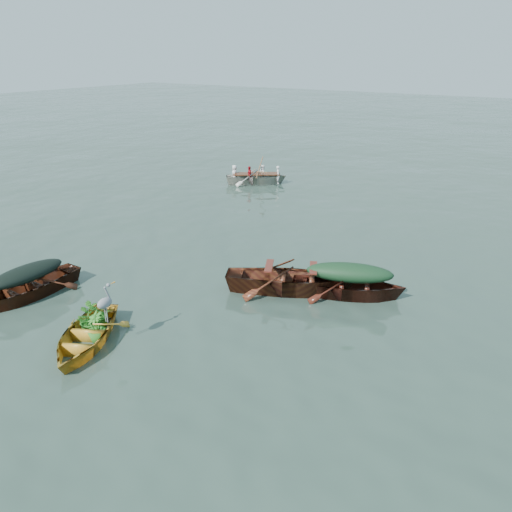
{
  "coord_description": "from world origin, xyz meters",
  "views": [
    {
      "loc": [
        7.54,
        -10.68,
        6.32
      ],
      "look_at": [
        -0.07,
        1.12,
        0.5
      ],
      "focal_mm": 35.0,
      "sensor_mm": 36.0,
      "label": 1
    }
  ],
  "objects_px": {
    "dark_covered_boat": "(30,296)",
    "green_tarp_boat": "(348,296)",
    "yellow_dinghy": "(86,345)",
    "heron": "(105,309)",
    "open_wooden_boat": "(290,292)",
    "rowed_boat": "(256,184)"
  },
  "relations": [
    {
      "from": "yellow_dinghy",
      "to": "dark_covered_boat",
      "type": "xyz_separation_m",
      "value": [
        -3.29,
        0.81,
        0.0
      ]
    },
    {
      "from": "heron",
      "to": "open_wooden_boat",
      "type": "bearing_deg",
      "value": 37.35
    },
    {
      "from": "yellow_dinghy",
      "to": "heron",
      "type": "distance_m",
      "value": 1.08
    },
    {
      "from": "dark_covered_boat",
      "to": "green_tarp_boat",
      "type": "relative_size",
      "value": 0.94
    },
    {
      "from": "rowed_boat",
      "to": "heron",
      "type": "distance_m",
      "value": 15.37
    },
    {
      "from": "green_tarp_boat",
      "to": "dark_covered_boat",
      "type": "bearing_deg",
      "value": 100.62
    },
    {
      "from": "open_wooden_boat",
      "to": "green_tarp_boat",
      "type": "bearing_deg",
      "value": -93.93
    },
    {
      "from": "rowed_boat",
      "to": "heron",
      "type": "bearing_deg",
      "value": 165.2
    },
    {
      "from": "rowed_boat",
      "to": "heron",
      "type": "xyz_separation_m",
      "value": [
        5.26,
        -14.41,
        0.93
      ]
    },
    {
      "from": "green_tarp_boat",
      "to": "heron",
      "type": "relative_size",
      "value": 4.64
    },
    {
      "from": "rowed_boat",
      "to": "dark_covered_boat",
      "type": "bearing_deg",
      "value": 151.35
    },
    {
      "from": "yellow_dinghy",
      "to": "dark_covered_boat",
      "type": "bearing_deg",
      "value": 138.4
    },
    {
      "from": "dark_covered_boat",
      "to": "open_wooden_boat",
      "type": "relative_size",
      "value": 0.79
    },
    {
      "from": "yellow_dinghy",
      "to": "heron",
      "type": "relative_size",
      "value": 3.75
    },
    {
      "from": "rowed_boat",
      "to": "green_tarp_boat",
      "type": "bearing_deg",
      "value": -170.58
    },
    {
      "from": "dark_covered_boat",
      "to": "green_tarp_boat",
      "type": "height_order",
      "value": "dark_covered_boat"
    },
    {
      "from": "rowed_boat",
      "to": "heron",
      "type": "relative_size",
      "value": 4.65
    },
    {
      "from": "dark_covered_boat",
      "to": "open_wooden_boat",
      "type": "bearing_deg",
      "value": 35.63
    },
    {
      "from": "green_tarp_boat",
      "to": "yellow_dinghy",
      "type": "bearing_deg",
      "value": 121.41
    },
    {
      "from": "yellow_dinghy",
      "to": "dark_covered_boat",
      "type": "distance_m",
      "value": 3.38
    },
    {
      "from": "open_wooden_boat",
      "to": "rowed_boat",
      "type": "distance_m",
      "value": 12.25
    },
    {
      "from": "yellow_dinghy",
      "to": "open_wooden_boat",
      "type": "distance_m",
      "value": 5.62
    }
  ]
}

